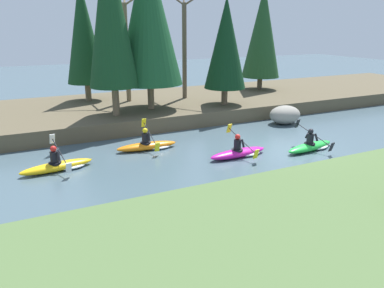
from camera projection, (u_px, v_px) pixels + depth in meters
The scene contains 14 objects.
ground_plane at pixel (283, 150), 16.58m from camera, with size 90.00×90.00×0.00m, color #425660.
riverbank_far at pixel (191, 104), 24.53m from camera, with size 44.00×8.90×0.79m.
conifer_tree_left at pixel (83, 32), 22.28m from camera, with size 2.32×2.32×7.23m.
conifer_tree_mid_left at pixel (110, 10), 18.11m from camera, with size 2.51×2.51×8.96m.
conifer_tree_centre at pixel (148, 14), 19.66m from camera, with size 3.57×3.57×8.72m.
conifer_tree_mid_right at pixel (226, 43), 21.28m from camera, with size 2.42×2.42×6.11m.
conifer_tree_right at pixel (262, 32), 26.45m from camera, with size 2.71×2.71×7.30m.
bare_tree_upstream at pixel (126, 41), 22.34m from camera, with size 4.21×4.16×7.70m.
bare_tree_mid_upstream at pixel (184, 40), 23.33m from camera, with size 4.26×4.20×7.78m.
kayaker_lead at pixel (312, 146), 16.56m from camera, with size 2.80×2.07×1.20m.
kayaker_middle at pixel (240, 152), 15.72m from camera, with size 2.79×2.07×1.20m.
kayaker_trailing at pixel (149, 145), 16.63m from camera, with size 2.78×2.07×1.20m.
kayaker_far_back at pixel (60, 165), 14.23m from camera, with size 2.80×2.07×1.20m.
boulder_midstream at pixel (285, 115), 20.94m from camera, with size 1.82×1.42×1.03m.
Camera 1 is at (-10.49, -12.39, 5.25)m, focal length 35.00 mm.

